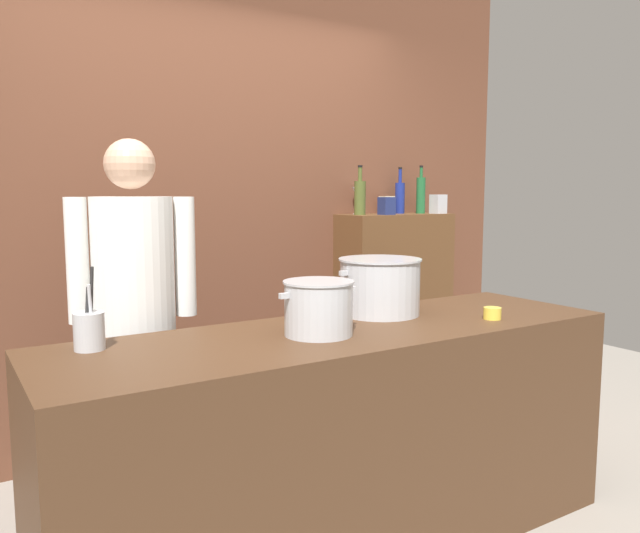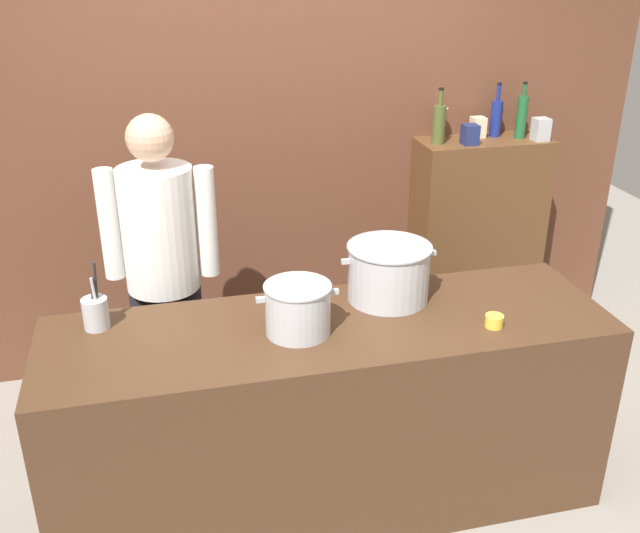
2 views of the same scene
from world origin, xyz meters
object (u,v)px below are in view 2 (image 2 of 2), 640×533
chef (162,262)px  utensil_crock (96,312)px  wine_bottle_green (522,116)px  spice_tin_navy (470,135)px  stockpot_large (389,272)px  wine_bottle_cobalt (496,117)px  spice_tin_silver (541,129)px  wine_bottle_olive (439,123)px  wine_glass_short (441,117)px  butter_jar (494,321)px  spice_tin_cream (478,127)px  stockpot_small (298,309)px

chef → utensil_crock: bearing=67.3°
wine_bottle_green → chef: bearing=-165.6°
spice_tin_navy → stockpot_large: bearing=-129.4°
wine_bottle_cobalt → spice_tin_silver: wine_bottle_cobalt is taller
stockpot_large → spice_tin_silver: size_ratio=3.36×
utensil_crock → wine_bottle_olive: 2.14m
chef → wine_glass_short: bearing=-150.1°
butter_jar → spice_tin_cream: bearing=69.0°
wine_bottle_cobalt → chef: bearing=-162.9°
stockpot_small → spice_tin_silver: size_ratio=2.63×
wine_bottle_cobalt → wine_glass_short: wine_bottle_cobalt is taller
butter_jar → spice_tin_silver: size_ratio=0.59×
utensil_crock → spice_tin_navy: 2.24m
wine_glass_short → spice_tin_silver: bearing=-17.2°
spice_tin_navy → utensil_crock: bearing=-155.4°
utensil_crock → spice_tin_navy: size_ratio=2.59×
wine_bottle_green → spice_tin_cream: size_ratio=2.75×
wine_bottle_olive → wine_bottle_green: (0.50, 0.00, 0.01)m
wine_bottle_green → wine_glass_short: wine_bottle_green is taller
wine_glass_short → spice_tin_cream: size_ratio=1.51×
stockpot_small → spice_tin_navy: 1.71m
stockpot_large → stockpot_small: 0.49m
wine_bottle_olive → wine_bottle_cobalt: 0.39m
chef → wine_glass_short: (1.61, 0.62, 0.45)m
stockpot_small → butter_jar: (0.78, -0.14, -0.08)m
wine_bottle_green → spice_tin_silver: size_ratio=2.51×
spice_tin_navy → chef: bearing=-165.0°
stockpot_small → wine_bottle_olive: size_ratio=1.08×
butter_jar → spice_tin_silver: (0.86, 1.28, 0.43)m
butter_jar → wine_bottle_cobalt: size_ratio=0.25×
stockpot_large → wine_bottle_green: 1.56m
spice_tin_silver → wine_bottle_cobalt: bearing=144.3°
spice_tin_silver → butter_jar: bearing=-124.0°
spice_tin_silver → stockpot_large: bearing=-142.1°
stockpot_small → wine_bottle_cobalt: wine_bottle_cobalt is taller
wine_bottle_green → spice_tin_cream: wine_bottle_green is taller
stockpot_small → wine_glass_short: bearing=49.5°
stockpot_large → spice_tin_navy: bearing=50.6°
butter_jar → wine_bottle_olive: 1.47m
stockpot_small → wine_glass_short: wine_glass_short is taller
stockpot_large → chef: bearing=153.0°
spice_tin_navy → spice_tin_cream: bearing=51.4°
utensil_crock → spice_tin_cream: size_ratio=2.48×
chef → spice_tin_cream: size_ratio=14.38×
stockpot_small → utensil_crock: size_ratio=1.16×
chef → stockpot_small: size_ratio=5.00×
wine_bottle_cobalt → butter_jar: bearing=-114.7°
utensil_crock → spice_tin_cream: bearing=26.6°
wine_bottle_cobalt → wine_glass_short: bearing=176.9°
chef → spice_tin_navy: 1.83m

